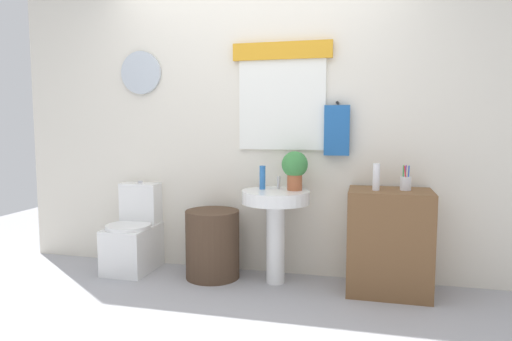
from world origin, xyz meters
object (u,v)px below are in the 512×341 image
object	(u,v)px
soap_bottle	(262,177)
potted_plant	(295,167)
laundry_hamper	(213,244)
wooden_cabinet	(389,242)
lotion_bottle	(376,177)
toilet	(134,237)
pedestal_sink	(276,212)
toothbrush_cup	(406,183)

from	to	relation	value
soap_bottle	potted_plant	size ratio (longest dim) A/B	0.61
laundry_hamper	soap_bottle	xyz separation A→B (m)	(0.41, 0.05, 0.56)
laundry_hamper	potted_plant	distance (m)	0.94
wooden_cabinet	lotion_bottle	bearing A→B (deg)	-159.37
toilet	pedestal_sink	bearing A→B (deg)	-1.63
toothbrush_cup	lotion_bottle	bearing A→B (deg)	-164.20
pedestal_sink	lotion_bottle	world-z (taller)	lotion_bottle
soap_bottle	potted_plant	distance (m)	0.27
laundry_hamper	wooden_cabinet	size ratio (longest dim) A/B	0.72
pedestal_sink	wooden_cabinet	bearing A→B (deg)	-0.00
toilet	pedestal_sink	size ratio (longest dim) A/B	1.02
pedestal_sink	soap_bottle	xyz separation A→B (m)	(-0.12, 0.05, 0.27)
laundry_hamper	toothbrush_cup	distance (m)	1.61
toilet	pedestal_sink	distance (m)	1.30
toilet	soap_bottle	bearing A→B (deg)	0.69
wooden_cabinet	lotion_bottle	size ratio (longest dim) A/B	3.91
pedestal_sink	toothbrush_cup	bearing A→B (deg)	1.18
toothbrush_cup	laundry_hamper	bearing A→B (deg)	-179.24
toilet	toothbrush_cup	distance (m)	2.31
wooden_cabinet	potted_plant	size ratio (longest dim) A/B	2.52
wooden_cabinet	toilet	bearing A→B (deg)	179.03
toilet	lotion_bottle	distance (m)	2.12
pedestal_sink	soap_bottle	size ratio (longest dim) A/B	3.92
toilet	wooden_cabinet	bearing A→B (deg)	-0.97
potted_plant	lotion_bottle	bearing A→B (deg)	-9.11
soap_bottle	laundry_hamper	bearing A→B (deg)	-173.10
wooden_cabinet	lotion_bottle	world-z (taller)	lotion_bottle
wooden_cabinet	soap_bottle	xyz separation A→B (m)	(-0.99, 0.05, 0.45)
wooden_cabinet	pedestal_sink	bearing A→B (deg)	180.00
soap_bottle	potted_plant	bearing A→B (deg)	2.20
wooden_cabinet	toothbrush_cup	size ratio (longest dim) A/B	4.23
toilet	soap_bottle	world-z (taller)	soap_bottle
toilet	laundry_hamper	size ratio (longest dim) A/B	1.36
lotion_bottle	wooden_cabinet	bearing A→B (deg)	20.63
potted_plant	lotion_bottle	world-z (taller)	potted_plant
laundry_hamper	lotion_bottle	world-z (taller)	lotion_bottle
potted_plant	laundry_hamper	bearing A→B (deg)	-174.91
potted_plant	lotion_bottle	xyz separation A→B (m)	(0.62, -0.10, -0.05)
laundry_hamper	potted_plant	xyz separation A→B (m)	(0.67, 0.06, 0.65)
lotion_bottle	laundry_hamper	bearing A→B (deg)	178.23
pedestal_sink	wooden_cabinet	distance (m)	0.89
toilet	soap_bottle	size ratio (longest dim) A/B	4.01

